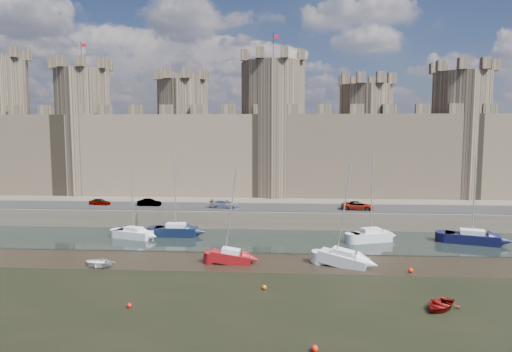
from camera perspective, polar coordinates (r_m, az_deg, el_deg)
The scene contains 21 objects.
ground at distance 35.31m, azimuth -3.82°, elevation -17.36°, with size 160.00×160.00×0.00m, color black.
water_channel at distance 58.02m, azimuth -0.64°, elevation -8.01°, with size 160.00×12.00×0.08m, color black.
quay at distance 93.14m, azimuth 1.09°, elevation -2.02°, with size 160.00×60.00×2.50m, color #4C443A.
road at distance 67.28m, azimuth 0.02°, elevation -3.91°, with size 160.00×7.00×0.10m, color black.
castle at distance 80.36m, azimuth 0.23°, elevation 4.21°, with size 108.50×11.00×29.00m.
car_0 at distance 73.01m, azimuth -18.94°, elevation -3.07°, with size 1.28×3.17×1.08m, color gray.
car_1 at distance 70.02m, azimuth -13.20°, elevation -3.25°, with size 1.20×3.45×1.14m, color gray.
car_2 at distance 66.55m, azimuth -3.93°, elevation -3.54°, with size 1.72×4.23×1.23m, color gray.
car_3 at distance 66.45m, azimuth 12.55°, elevation -3.67°, with size 2.09×4.53×1.26m, color gray.
sailboat_0 at distance 60.75m, azimuth -15.06°, elevation -6.91°, with size 5.20×3.24×9.09m.
sailboat_1 at distance 60.74m, azimuth -9.96°, elevation -6.70°, with size 5.42×2.15×10.82m.
sailboat_2 at distance 58.71m, azimuth 14.16°, elevation -7.22°, with size 5.33×3.43×10.73m.
sailboat_3 at distance 61.98m, azimuth 25.41°, elevation -6.94°, with size 6.54×4.18×10.71m.
sailboat_4 at distance 48.35m, azimuth -3.15°, elevation -10.00°, with size 4.29×1.84×9.86m.
sailboat_5 at distance 48.26m, azimuth 10.83°, elevation -10.09°, with size 5.31×3.62×10.68m.
dinghy_4 at distance 39.44m, azimuth 22.05°, elevation -14.70°, with size 2.42×0.70×3.39m, color maroon.
dinghy_6 at distance 50.01m, azimuth -19.18°, elevation -10.21°, with size 2.54×0.74×3.55m, color silver.
buoy_1 at distance 40.92m, azimuth 1.03°, elevation -13.74°, with size 0.40×0.40×0.40m, color #F74D0A.
buoy_2 at distance 30.76m, azimuth 7.35°, elevation -20.60°, with size 0.45×0.45×0.45m, color red.
buoy_3 at distance 47.80m, azimuth 18.77°, elevation -11.11°, with size 0.47×0.47×0.47m, color #F62C0A.
buoy_4 at distance 38.37m, azimuth -15.56°, elevation -15.32°, with size 0.39×0.39×0.39m, color red.
Camera 1 is at (4.40, -32.17, 13.86)m, focal length 32.00 mm.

